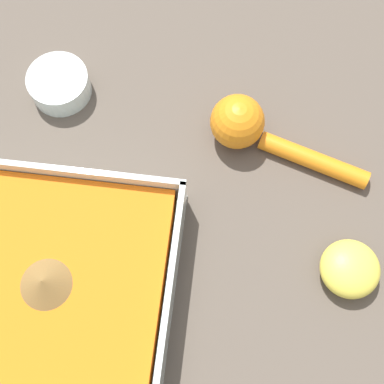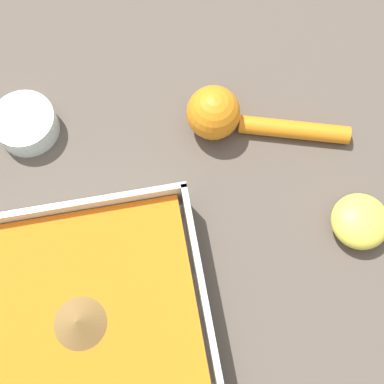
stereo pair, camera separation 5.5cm
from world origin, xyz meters
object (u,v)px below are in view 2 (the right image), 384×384
Objects in this scene: spice_bowl at (26,124)px; lemon_half at (360,221)px; lemon_squeezer at (229,116)px; square_dish at (85,330)px.

lemon_half is at bearing 152.29° from spice_bowl.
square_dish is at bearing 64.61° from lemon_squeezer.
lemon_squeezer is at bearing 170.77° from spice_bowl.
square_dish reaches higher than lemon_half.
spice_bowl is at bearing 7.62° from lemon_squeezer.
spice_bowl is 1.14× the size of lemon_half.
square_dish is at bearing 11.51° from lemon_half.
spice_bowl is 0.39× the size of lemon_squeezer.
square_dish is 0.30m from lemon_half.
lemon_half is at bearing -168.49° from square_dish.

